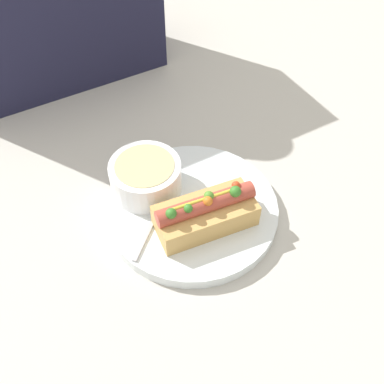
# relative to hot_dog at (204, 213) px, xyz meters

# --- Properties ---
(ground_plane) EXTENTS (4.00, 4.00, 0.00)m
(ground_plane) POSITION_rel_hot_dog_xyz_m (0.00, 0.04, -0.05)
(ground_plane) COLOR #BCB7AD
(dinner_plate) EXTENTS (0.26, 0.26, 0.02)m
(dinner_plate) POSITION_rel_hot_dog_xyz_m (0.00, 0.04, -0.04)
(dinner_plate) COLOR white
(dinner_plate) RESTS_ON ground_plane
(hot_dog) EXTENTS (0.15, 0.08, 0.07)m
(hot_dog) POSITION_rel_hot_dog_xyz_m (0.00, 0.00, 0.00)
(hot_dog) COLOR tan
(hot_dog) RESTS_ON dinner_plate
(soup_bowl) EXTENTS (0.11, 0.11, 0.05)m
(soup_bowl) POSITION_rel_hot_dog_xyz_m (-0.04, 0.10, 0.00)
(soup_bowl) COLOR white
(soup_bowl) RESTS_ON dinner_plate
(spoon) EXTENTS (0.13, 0.12, 0.01)m
(spoon) POSITION_rel_hot_dog_xyz_m (-0.02, 0.08, -0.02)
(spoon) COLOR #B7B7BC
(spoon) RESTS_ON dinner_plate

